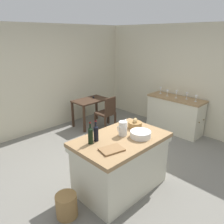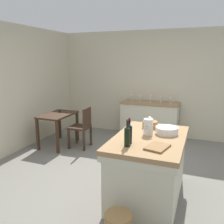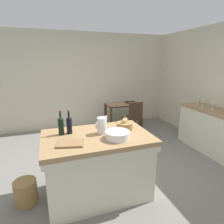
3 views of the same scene
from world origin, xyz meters
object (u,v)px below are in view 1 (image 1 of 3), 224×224
object	(u,v)px
side_cabinet	(175,114)
cutting_board	(112,150)
wine_glass_far_left	(196,97)
pitcher	(123,128)
wicker_hamper	(67,206)
wine_glass_middle	(176,93)
wine_glass_far_right	(161,89)
wine_bottle_dark	(96,133)
bread_basket	(135,124)
wine_glass_right	(167,92)
writing_desk	(91,104)
wooden_chair	(107,113)
wash_bowl	(140,134)
island_table	(121,161)
wine_glass_left	(187,95)
wine_bottle_amber	(90,135)

from	to	relation	value
side_cabinet	cutting_board	bearing A→B (deg)	-165.99
wine_glass_far_left	pitcher	bearing A→B (deg)	-179.34
wine_glass_far_left	wicker_hamper	distance (m)	3.63
pitcher	cutting_board	xyz separation A→B (m)	(-0.45, -0.22, -0.10)
pitcher	wine_glass_middle	size ratio (longest dim) A/B	1.41
cutting_board	side_cabinet	bearing A→B (deg)	14.01
wine_glass_middle	wicker_hamper	size ratio (longest dim) A/B	0.57
wine_glass_middle	wine_glass_far_right	distance (m)	0.52
wine_bottle_dark	wine_glass_middle	world-z (taller)	wine_bottle_dark
bread_basket	wine_glass_right	distance (m)	2.21
writing_desk	wooden_chair	bearing A→B (deg)	-84.05
wash_bowl	wine_glass_far_left	size ratio (longest dim) A/B	2.06
wine_glass_right	wine_glass_far_right	distance (m)	0.28
cutting_board	wine_bottle_dark	size ratio (longest dim) A/B	0.97
island_table	bread_basket	xyz separation A→B (m)	(0.43, 0.09, 0.47)
writing_desk	wicker_hamper	world-z (taller)	writing_desk
pitcher	wash_bowl	bearing A→B (deg)	-58.93
wine_glass_right	wine_glass_far_right	xyz separation A→B (m)	(0.09, 0.26, 0.01)
wash_bowl	wine_glass_far_right	size ratio (longest dim) A/B	1.80
wooden_chair	island_table	bearing A→B (deg)	-127.68
wash_bowl	wine_glass_right	size ratio (longest dim) A/B	1.98
wash_bowl	wine_glass_left	distance (m)	2.45
wooden_chair	cutting_board	distance (m)	2.64
bread_basket	cutting_board	xyz separation A→B (m)	(-0.80, -0.27, -0.05)
wooden_chair	wicker_hamper	world-z (taller)	wooden_chair
wine_glass_middle	pitcher	bearing A→B (deg)	-168.38
wooden_chair	wicker_hamper	bearing A→B (deg)	-144.28
side_cabinet	wine_glass_right	size ratio (longest dim) A/B	8.81
writing_desk	wicker_hamper	distance (m)	3.22
wash_bowl	wine_glass_right	distance (m)	2.51
wooden_chair	wine_bottle_dark	distance (m)	2.39
pitcher	wicker_hamper	world-z (taller)	pitcher
wash_bowl	wine_bottle_amber	size ratio (longest dim) A/B	0.96
bread_basket	wine_glass_left	distance (m)	2.19
wine_bottle_dark	wine_bottle_amber	size ratio (longest dim) A/B	0.97
wash_bowl	wine_glass_far_right	distance (m)	2.70
wine_glass_right	wine_bottle_amber	bearing A→B (deg)	-168.19
side_cabinet	pitcher	distance (m)	2.60
cutting_board	wine_glass_left	size ratio (longest dim) A/B	1.94
wine_glass_right	wine_glass_left	bearing A→B (deg)	-79.43
pitcher	wooden_chair	bearing A→B (deg)	53.31
writing_desk	wine_glass_far_left	bearing A→B (deg)	-60.97
bread_basket	wicker_hamper	size ratio (longest dim) A/B	0.68
bread_basket	island_table	bearing A→B (deg)	-167.86
wooden_chair	bread_basket	bearing A→B (deg)	-119.15
writing_desk	wine_bottle_amber	world-z (taller)	wine_bottle_amber
pitcher	wicker_hamper	bearing A→B (deg)	176.90
wine_bottle_amber	wine_glass_far_left	distance (m)	3.02
wine_glass_right	wine_glass_middle	bearing A→B (deg)	-90.20
pitcher	island_table	bearing A→B (deg)	-151.84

